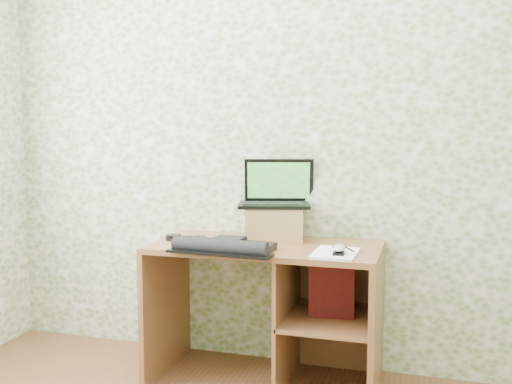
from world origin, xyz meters
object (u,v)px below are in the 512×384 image
(laptop, at_px, (276,195))
(desk, at_px, (281,294))
(notepad, at_px, (335,253))
(keyboard, at_px, (224,246))
(riser, at_px, (274,223))

(laptop, bearing_deg, desk, -80.78)
(desk, bearing_deg, notepad, -30.21)
(keyboard, bearing_deg, desk, 53.54)
(laptop, xyz_separation_m, notepad, (0.39, -0.34, -0.24))
(keyboard, relative_size, notepad, 1.84)
(keyboard, bearing_deg, laptop, 74.00)
(riser, distance_m, notepad, 0.50)
(riser, distance_m, keyboard, 0.41)
(riser, bearing_deg, notepad, -37.68)
(laptop, distance_m, notepad, 0.57)
(notepad, bearing_deg, riser, 143.88)
(desk, xyz_separation_m, notepad, (0.32, -0.18, 0.28))
(riser, distance_m, laptop, 0.16)
(riser, relative_size, keyboard, 0.57)
(desk, height_order, notepad, notepad)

